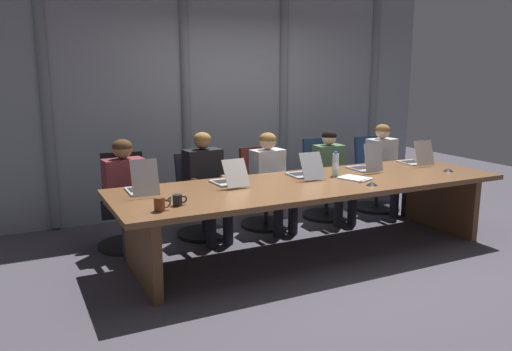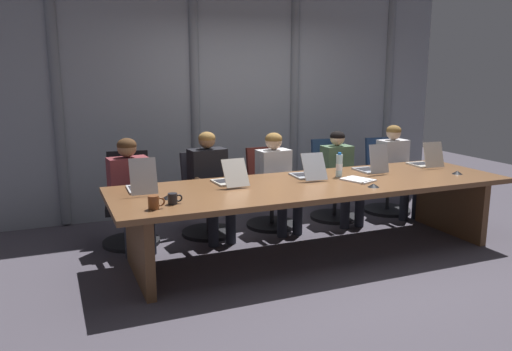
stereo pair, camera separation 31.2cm
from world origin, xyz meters
name	(u,v)px [view 1 (the left image)]	position (x,y,z in m)	size (l,w,h in m)	color
ground_plane	(312,251)	(0.00, 0.00, 0.00)	(11.96, 11.96, 0.00)	#47424C
conference_table	(314,195)	(0.00, 0.00, 0.59)	(3.98, 1.20, 0.73)	brown
curtain_backdrop	(232,99)	(0.00, 2.00, 1.44)	(5.98, 0.16, 2.88)	gray
laptop_left_end	(142,187)	(-1.65, 0.27, 0.79)	(0.25, 0.46, 0.33)	#BCBCC1
laptop_left_mid	(229,179)	(-0.81, 0.25, 0.78)	(0.26, 0.46, 0.27)	beige
laptop_center	(305,172)	(0.03, 0.23, 0.78)	(0.26, 0.46, 0.27)	#A8ADB7
laptop_right_mid	(365,165)	(0.82, 0.23, 0.79)	(0.23, 0.39, 0.32)	#A8ADB7
laptop_right_end	(416,160)	(1.59, 0.28, 0.79)	(0.27, 0.41, 0.30)	beige
office_chair_left_end	(125,212)	(-1.66, 1.04, 0.36)	(0.60, 0.61, 0.97)	black
office_chair_left_mid	(201,205)	(-0.81, 1.03, 0.34)	(0.60, 0.60, 0.91)	#2D2D38
office_chair_center	(264,197)	(-0.03, 1.03, 0.34)	(0.60, 0.60, 0.92)	#511E19
office_chair_right_mid	(325,188)	(0.84, 1.04, 0.36)	(0.60, 0.60, 0.97)	navy
office_chair_right_end	(375,183)	(1.64, 1.04, 0.35)	(0.60, 0.60, 0.95)	navy
person_left_end	(127,188)	(-1.66, 0.88, 0.65)	(0.44, 0.57, 1.14)	brown
person_left_mid	(206,180)	(-0.80, 0.88, 0.65)	(0.44, 0.57, 1.16)	black
person_center	(272,175)	(-0.01, 0.87, 0.63)	(0.42, 0.57, 1.12)	silver
person_right_mid	(333,171)	(0.83, 0.87, 0.62)	(0.36, 0.55, 1.10)	#4C6B4C
person_right_end	(386,163)	(1.66, 0.87, 0.64)	(0.39, 0.56, 1.13)	silver
water_bottle_primary	(335,165)	(0.36, 0.16, 0.84)	(0.07, 0.07, 0.25)	silver
coffee_mug_near	(160,204)	(-1.66, -0.36, 0.78)	(0.14, 0.09, 0.11)	brown
coffee_mug_far	(178,200)	(-1.49, -0.27, 0.77)	(0.12, 0.08, 0.09)	black
conference_mic_left_side	(448,170)	(1.61, -0.21, 0.75)	(0.11, 0.11, 0.04)	black
conference_mic_middle	(372,184)	(0.41, -0.39, 0.75)	(0.11, 0.11, 0.04)	black
conference_mic_right_side	(171,198)	(-1.49, -0.08, 0.75)	(0.11, 0.11, 0.04)	black
spiral_notepad	(355,178)	(0.44, -0.08, 0.74)	(0.31, 0.36, 0.03)	silver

